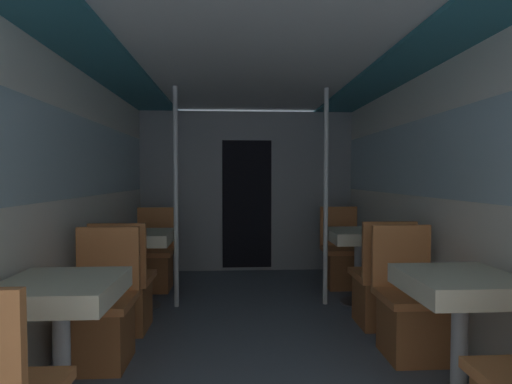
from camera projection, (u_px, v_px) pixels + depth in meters
wall_left at (74, 195)px, 3.09m from camera, size 0.05×6.43×2.08m
wall_right at (428, 194)px, 3.24m from camera, size 0.05×6.43×2.08m
ceiling_panel at (255, 63)px, 3.12m from camera, size 2.81×6.43×0.07m
bulkhead_far at (247, 192)px, 5.24m from camera, size 2.76×0.09×2.08m
dining_table_left_0 at (61, 301)px, 2.02m from camera, size 0.57×0.57×0.72m
chair_left_far_0 at (101, 322)px, 2.62m from camera, size 0.43×0.43×0.89m
dining_table_left_1 at (141, 243)px, 3.75m from camera, size 0.57×0.57×0.72m
chair_left_near_1 at (124, 297)px, 3.17m from camera, size 0.43×0.43×0.89m
chair_left_far_1 at (154, 264)px, 4.36m from camera, size 0.43×0.43×0.89m
support_pole_left_1 at (176, 197)px, 3.75m from camera, size 0.04×0.04×2.08m
dining_table_right_0 at (460, 294)px, 2.13m from camera, size 0.57×0.57×0.72m
chair_right_far_0 at (410, 316)px, 2.73m from camera, size 0.43×0.43×0.89m
dining_table_right_1 at (359, 241)px, 3.86m from camera, size 0.57×0.57×0.72m
chair_right_near_1 at (381, 293)px, 3.29m from camera, size 0.43×0.43×0.89m
chair_right_far_1 at (342, 262)px, 4.47m from camera, size 0.43×0.43×0.89m
support_pole_right_1 at (326, 197)px, 3.83m from camera, size 0.04×0.04×2.08m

